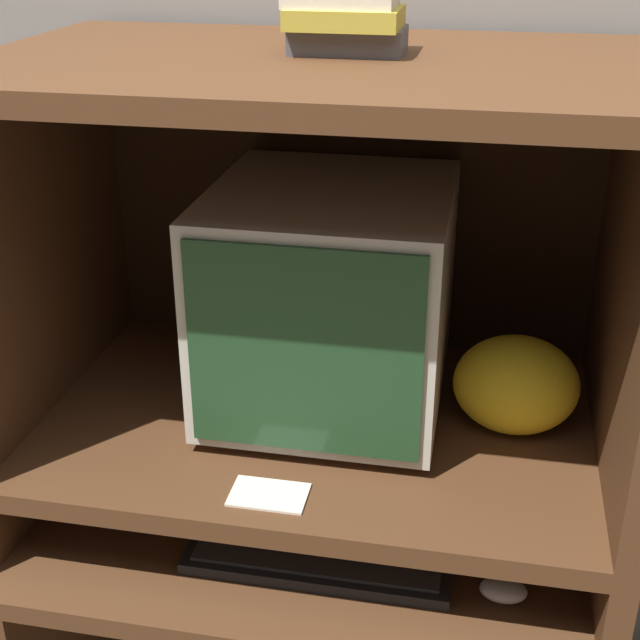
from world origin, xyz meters
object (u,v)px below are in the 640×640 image
crt_monitor (330,297)px  book_stack (345,19)px  keyboard (318,559)px  snack_bag (516,385)px  mouse (503,590)px

crt_monitor → book_stack: bearing=-41.4°
keyboard → snack_bag: snack_bag is taller
crt_monitor → snack_bag: size_ratio=2.12×
keyboard → mouse: (0.30, -0.02, 0.00)m
crt_monitor → mouse: size_ratio=6.01×
snack_bag → book_stack: book_stack is taller
crt_monitor → mouse: (0.33, -0.27, -0.36)m
snack_bag → book_stack: 0.66m
crt_monitor → snack_bag: (0.33, -0.03, -0.12)m
book_stack → crt_monitor: bearing=138.6°
mouse → book_stack: 0.91m
keyboard → book_stack: (-0.00, 0.23, 0.82)m
crt_monitor → keyboard: size_ratio=1.02×
crt_monitor → snack_bag: crt_monitor is taller
keyboard → mouse: mouse is taller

